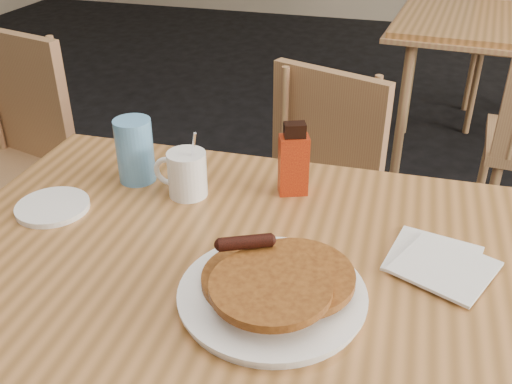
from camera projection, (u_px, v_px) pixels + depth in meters
main_table at (250, 275)px, 1.06m from camera, size 1.25×0.86×0.75m
chair_main_far at (319, 188)px, 1.75m from camera, size 0.49×0.50×0.85m
chair_wall_extra at (16, 144)px, 1.96m from camera, size 0.49×0.50×0.89m
pancake_plate at (273, 288)px, 0.93m from camera, size 0.31×0.31×0.09m
coffee_mug at (186, 173)px, 1.21m from camera, size 0.12×0.08×0.16m
syrup_bottle at (294, 162)px, 1.20m from camera, size 0.07×0.06×0.16m
napkin_stack at (439, 263)px, 1.01m from camera, size 0.21×0.22×0.01m
blue_tumbler at (135, 151)px, 1.25m from camera, size 0.08×0.08×0.14m
side_saucer at (53, 207)px, 1.18m from camera, size 0.15×0.15×0.01m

